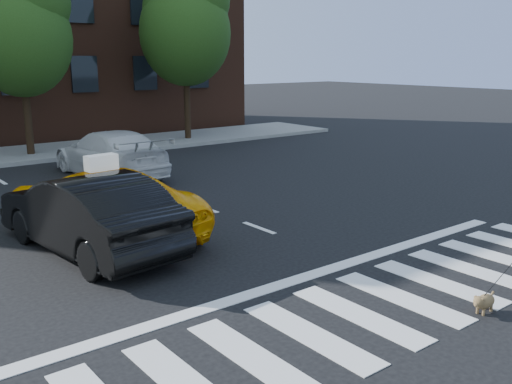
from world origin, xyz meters
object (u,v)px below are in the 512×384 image
tree_mid (20,26)px  white_suv (110,154)px  dog (484,302)px  tree_right (186,21)px  black_sedan (88,213)px  taxi (100,203)px

tree_mid → white_suv: bearing=-80.6°
tree_mid → dog: (0.98, -18.10, -4.67)m
white_suv → dog: (0.12, -12.88, -0.56)m
tree_right → tree_mid: bearing=180.0°
black_sedan → white_suv: (3.40, 6.52, -0.03)m
taxi → dog: size_ratio=9.55×
taxi → black_sedan: size_ratio=1.11×
tree_mid → dog: bearing=-86.9°
tree_mid → dog: size_ratio=12.85×
tree_mid → tree_right: (7.00, -0.00, 0.41)m
taxi → black_sedan: black_sedan is taller
tree_mid → dog: tree_mid is taller
taxi → black_sedan: 1.01m
white_suv → dog: size_ratio=9.32×
tree_right → black_sedan: tree_right is taller
tree_mid → black_sedan: (-2.53, -11.74, -4.07)m
tree_right → dog: (-6.02, -18.10, -5.08)m
tree_right → dog: tree_right is taller
tree_mid → dog: 18.72m
dog → white_suv: bearing=87.7°
black_sedan → taxi: bearing=-132.7°
white_suv → dog: white_suv is taller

